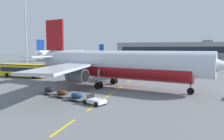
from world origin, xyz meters
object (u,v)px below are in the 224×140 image
Objects in this scene: airliner_foreground at (114,64)px; airliner_mid_left at (116,55)px; airliner_far_center at (62,54)px; ground_power_truck at (61,67)px; apron_light_mast_near at (25,22)px; apron_shuttle_bus at (23,70)px; baggage_train at (70,95)px.

airliner_foreground is 1.35× the size of airliner_mid_left.
airliner_far_center reaches higher than ground_power_truck.
ground_power_truck is (-18.85, 14.97, -2.30)m from airliner_foreground.
airliner_foreground reaches higher than airliner_far_center.
airliner_far_center is at bearing 119.33° from ground_power_truck.
apron_light_mast_near is (13.16, -46.36, 11.66)m from airliner_far_center.
airliner_foreground is 1.15× the size of airliner_far_center.
airliner_foreground is at bearing -54.73° from airliner_far_center.
airliner_far_center reaches higher than apron_shuttle_bus.
baggage_train is (47.56, -81.71, -3.11)m from airliner_far_center.
airliner_mid_left is 0.85× the size of airliner_far_center.
baggage_train is at bearing -45.79° from apron_light_mast_near.
apron_light_mast_near reaches higher than apron_shuttle_bus.
airliner_mid_left is at bearing 73.32° from apron_light_mast_near.
ground_power_truck is 25.44m from apron_light_mast_near.
apron_shuttle_bus is 27.45m from apron_light_mast_near.
apron_shuttle_bus reaches higher than baggage_train.
baggage_train is at bearing -59.80° from airliner_far_center.
airliner_mid_left is (-21.52, 79.08, -0.98)m from airliner_foreground.
baggage_train is (18.32, -89.02, -2.44)m from airliner_mid_left.
apron_light_mast_near reaches higher than baggage_train.
airliner_far_center is 4.05× the size of ground_power_truck.
airliner_mid_left is 57.36m from apron_light_mast_near.
apron_shuttle_bus is at bearing -117.66° from ground_power_truck.
airliner_far_center is 71.05m from apron_shuttle_bus.
airliner_far_center is 49.58m from apron_light_mast_near.
airliner_far_center is at bearing 120.20° from baggage_train.
baggage_train is at bearing -57.86° from ground_power_truck.
ground_power_truck is 0.66× the size of baggage_train.
airliner_mid_left is 64.18m from ground_power_truck.
airliner_mid_left is 2.10× the size of apron_shuttle_bus.
apron_shuttle_bus is at bearing -91.51° from airliner_mid_left.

